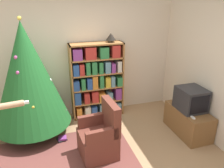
{
  "coord_description": "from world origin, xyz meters",
  "views": [
    {
      "loc": [
        -0.49,
        -2.39,
        2.39
      ],
      "look_at": [
        0.52,
        0.9,
        1.05
      ],
      "focal_mm": 35.0,
      "sensor_mm": 36.0,
      "label": 1
    }
  ],
  "objects": [
    {
      "name": "game_remote",
      "position": [
        1.78,
        0.33,
        0.51
      ],
      "size": [
        0.04,
        0.12,
        0.02
      ],
      "color": "white",
      "rests_on": "tv_stand"
    },
    {
      "name": "book_pile_near_tree",
      "position": [
        -0.38,
        1.06,
        0.03
      ],
      "size": [
        0.2,
        0.19,
        0.06
      ],
      "color": "#232328",
      "rests_on": "ground_plane"
    },
    {
      "name": "television",
      "position": [
        1.93,
        0.61,
        0.7
      ],
      "size": [
        0.45,
        0.5,
        0.42
      ],
      "color": "#28282D",
      "rests_on": "tv_stand"
    },
    {
      "name": "bookshelf",
      "position": [
        0.47,
        1.8,
        0.8
      ],
      "size": [
        1.09,
        0.34,
        1.59
      ],
      "color": "#A8703D",
      "rests_on": "ground_plane"
    },
    {
      "name": "armchair",
      "position": [
        0.19,
        0.48,
        0.32
      ],
      "size": [
        0.61,
        0.6,
        0.92
      ],
      "rotation": [
        0.0,
        0.0,
        -1.5
      ],
      "color": "brown",
      "rests_on": "ground_plane"
    },
    {
      "name": "wall_back",
      "position": [
        0.0,
        2.06,
        1.3
      ],
      "size": [
        8.0,
        0.1,
        2.6
      ],
      "color": "beige",
      "rests_on": "ground_plane"
    },
    {
      "name": "christmas_tree",
      "position": [
        -0.84,
        1.47,
        1.15
      ],
      "size": [
        1.37,
        1.37,
        2.15
      ],
      "color": "#4C3323",
      "rests_on": "ground_plane"
    },
    {
      "name": "table_lamp",
      "position": [
        0.77,
        1.82,
        1.69
      ],
      "size": [
        0.2,
        0.2,
        0.18
      ],
      "color": "#473828",
      "rests_on": "bookshelf"
    },
    {
      "name": "tv_stand",
      "position": [
        1.93,
        0.61,
        0.25
      ],
      "size": [
        0.48,
        0.94,
        0.49
      ],
      "color": "brown",
      "rests_on": "ground_plane"
    }
  ]
}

